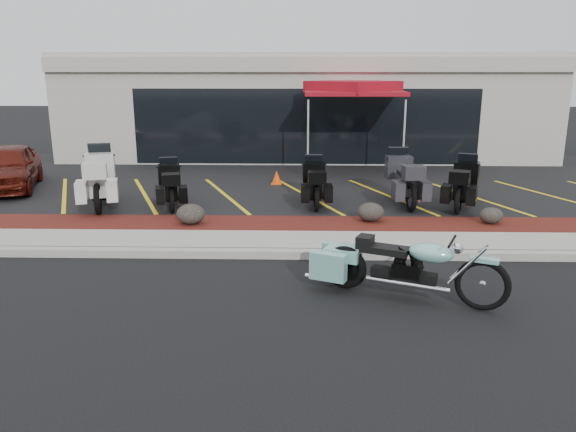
{
  "coord_description": "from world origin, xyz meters",
  "views": [
    {
      "loc": [
        -0.13,
        -9.16,
        3.46
      ],
      "look_at": [
        -0.39,
        1.2,
        0.73
      ],
      "focal_mm": 35.0,
      "sensor_mm": 36.0,
      "label": 1
    }
  ],
  "objects_px": {
    "hero_cruiser": "(483,277)",
    "parked_car": "(7,167)",
    "traffic_cone": "(277,177)",
    "popup_canopy": "(353,89)",
    "touring_white": "(101,171)"
  },
  "relations": [
    {
      "from": "hero_cruiser",
      "to": "popup_canopy",
      "type": "relative_size",
      "value": 0.76
    },
    {
      "from": "parked_car",
      "to": "traffic_cone",
      "type": "relative_size",
      "value": 9.16
    },
    {
      "from": "hero_cruiser",
      "to": "parked_car",
      "type": "bearing_deg",
      "value": 168.3
    },
    {
      "from": "hero_cruiser",
      "to": "touring_white",
      "type": "bearing_deg",
      "value": 163.36
    },
    {
      "from": "parked_car",
      "to": "popup_canopy",
      "type": "distance_m",
      "value": 10.67
    },
    {
      "from": "traffic_cone",
      "to": "parked_car",
      "type": "bearing_deg",
      "value": -173.08
    },
    {
      "from": "hero_cruiser",
      "to": "popup_canopy",
      "type": "xyz_separation_m",
      "value": [
        -1.0,
        10.99,
        2.28
      ]
    },
    {
      "from": "parked_car",
      "to": "popup_canopy",
      "type": "height_order",
      "value": "popup_canopy"
    },
    {
      "from": "parked_car",
      "to": "traffic_cone",
      "type": "xyz_separation_m",
      "value": [
        7.54,
        0.92,
        -0.43
      ]
    },
    {
      "from": "touring_white",
      "to": "parked_car",
      "type": "relative_size",
      "value": 0.67
    },
    {
      "from": "hero_cruiser",
      "to": "popup_canopy",
      "type": "height_order",
      "value": "popup_canopy"
    },
    {
      "from": "parked_car",
      "to": "traffic_cone",
      "type": "distance_m",
      "value": 7.61
    },
    {
      "from": "touring_white",
      "to": "traffic_cone",
      "type": "height_order",
      "value": "touring_white"
    },
    {
      "from": "hero_cruiser",
      "to": "parked_car",
      "type": "height_order",
      "value": "parked_car"
    },
    {
      "from": "hero_cruiser",
      "to": "traffic_cone",
      "type": "xyz_separation_m",
      "value": [
        -3.39,
        8.59,
        -0.18
      ]
    }
  ]
}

